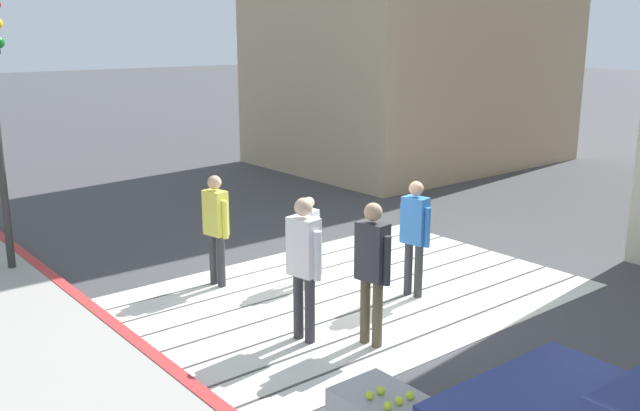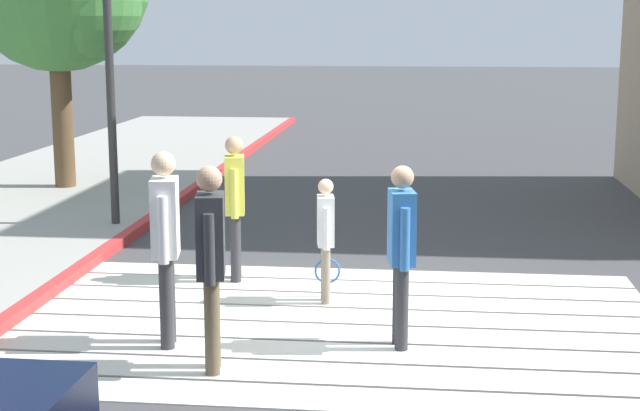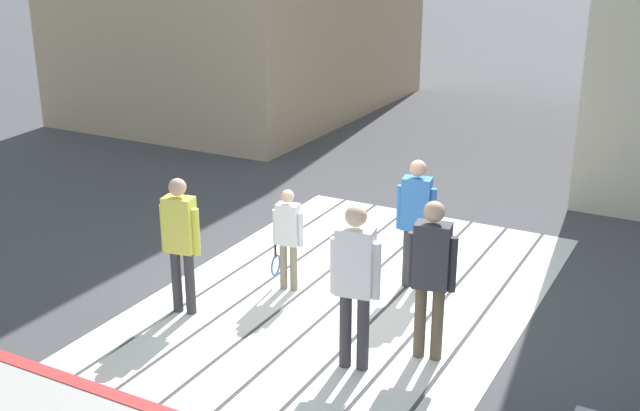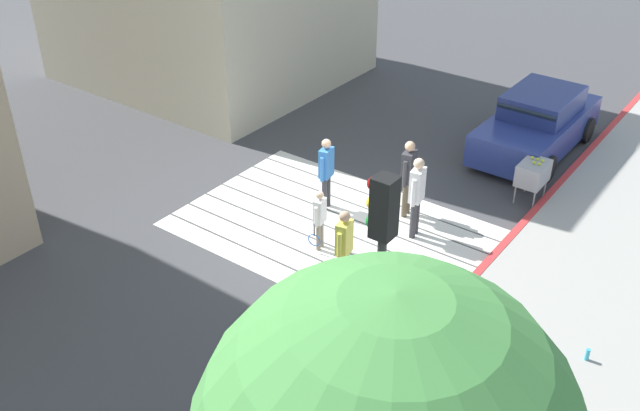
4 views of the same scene
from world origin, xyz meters
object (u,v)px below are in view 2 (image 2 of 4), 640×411
Objects in this scene: pedestrian_adult_trailing at (211,254)px; pedestrian_child_with_racket at (326,233)px; traffic_light_corner at (109,17)px; pedestrian_adult_side at (165,235)px; pedestrian_teen_behind at (235,198)px; pedestrian_adult_lead at (401,243)px.

pedestrian_adult_trailing reaches higher than pedestrian_child_with_racket.
traffic_light_corner reaches higher than pedestrian_adult_trailing.
pedestrian_adult_trailing is at bearing -64.21° from traffic_light_corner.
pedestrian_child_with_racket is at bearing 50.20° from pedestrian_adult_side.
traffic_light_corner reaches higher than pedestrian_adult_side.
pedestrian_adult_trailing is at bearing -47.43° from pedestrian_adult_side.
pedestrian_adult_trailing is 0.98× the size of pedestrian_adult_side.
pedestrian_adult_trailing reaches higher than pedestrian_teen_behind.
pedestrian_adult_side is at bearing -174.85° from pedestrian_adult_lead.
pedestrian_teen_behind is 1.26× the size of pedestrian_child_with_racket.
pedestrian_adult_side is at bearing 132.57° from pedestrian_adult_trailing.
traffic_light_corner is at bearing 132.24° from pedestrian_adult_lead.
pedestrian_adult_side is (-0.56, 0.61, 0.02)m from pedestrian_adult_trailing.
pedestrian_adult_side reaches higher than pedestrian_teen_behind.
pedestrian_adult_trailing is at bearing -108.94° from pedestrian_child_with_racket.
pedestrian_adult_lead is 2.14m from pedestrian_adult_side.
pedestrian_adult_side is 2.05m from pedestrian_child_with_racket.
pedestrian_child_with_racket is (1.30, 1.56, -0.30)m from pedestrian_adult_side.
pedestrian_adult_trailing is at bearing -82.55° from pedestrian_teen_behind.
pedestrian_adult_side is 2.34m from pedestrian_teen_behind.
pedestrian_adult_lead is (4.19, -4.62, -2.05)m from traffic_light_corner.
pedestrian_adult_trailing reaches higher than pedestrian_adult_lead.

